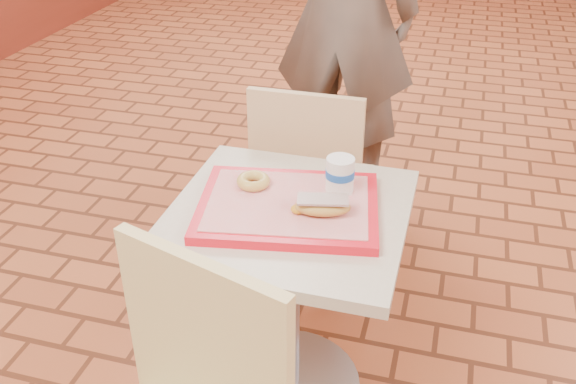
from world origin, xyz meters
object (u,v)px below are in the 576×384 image
(long_john_donut, at_px, (321,206))
(serving_tray, at_px, (288,206))
(customer, at_px, (345,8))
(paper_cup, at_px, (340,174))
(main_table, at_px, (288,275))
(ring_donut, at_px, (253,181))
(chair_main_back, at_px, (311,179))

(long_john_donut, bearing_deg, serving_tray, 161.77)
(customer, relative_size, paper_cup, 17.69)
(main_table, distance_m, ring_donut, 0.29)
(ring_donut, xyz_separation_m, long_john_donut, (0.21, -0.09, 0.01))
(chair_main_back, bearing_deg, long_john_donut, 105.56)
(chair_main_back, relative_size, customer, 0.48)
(serving_tray, relative_size, ring_donut, 5.13)
(main_table, relative_size, chair_main_back, 0.81)
(customer, distance_m, serving_tray, 1.32)
(chair_main_back, xyz_separation_m, long_john_donut, (0.16, -0.57, 0.26))
(customer, height_order, serving_tray, customer)
(long_john_donut, distance_m, paper_cup, 0.13)
(ring_donut, bearing_deg, long_john_donut, -22.50)
(serving_tray, bearing_deg, main_table, 0.00)
(ring_donut, xyz_separation_m, paper_cup, (0.24, 0.04, 0.04))
(chair_main_back, distance_m, ring_donut, 0.55)
(chair_main_back, relative_size, serving_tray, 1.74)
(main_table, relative_size, customer, 0.38)
(main_table, height_order, ring_donut, ring_donut)
(chair_main_back, xyz_separation_m, customer, (-0.05, 0.77, 0.41))
(paper_cup, bearing_deg, serving_tray, -141.53)
(customer, relative_size, long_john_donut, 10.88)
(customer, xyz_separation_m, paper_cup, (0.23, -1.21, -0.12))
(ring_donut, relative_size, paper_cup, 0.94)
(customer, height_order, ring_donut, customer)
(main_table, xyz_separation_m, serving_tray, (0.00, 0.00, 0.23))
(customer, xyz_separation_m, serving_tray, (0.11, -1.30, -0.19))
(serving_tray, xyz_separation_m, ring_donut, (-0.12, 0.06, 0.03))
(serving_tray, distance_m, ring_donut, 0.13)
(ring_donut, distance_m, paper_cup, 0.24)
(main_table, relative_size, serving_tray, 1.41)
(customer, xyz_separation_m, long_john_donut, (0.21, -1.34, -0.15))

